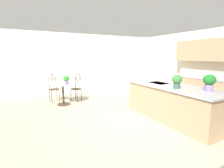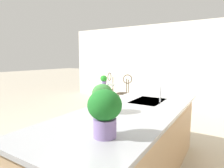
{
  "view_description": "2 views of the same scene",
  "coord_description": "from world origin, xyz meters",
  "px_view_note": "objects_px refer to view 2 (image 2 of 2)",
  "views": [
    {
      "loc": [
        3.45,
        -2.62,
        1.7
      ],
      "look_at": [
        -0.49,
        -0.57,
        0.96
      ],
      "focal_mm": 27.09,
      "sensor_mm": 36.0,
      "label": 1
    },
    {
      "loc": [
        2.34,
        1.83,
        1.53
      ],
      "look_at": [
        -0.98,
        -0.21,
        1.01
      ],
      "focal_mm": 30.69,
      "sensor_mm": 36.0,
      "label": 2
    }
  ],
  "objects_px": {
    "chair_near_window": "(124,90)",
    "potted_plant_counter_far": "(105,110)",
    "potted_plant_on_table": "(104,79)",
    "chair_by_island": "(108,86)",
    "bistro_table": "(102,94)",
    "potted_plant_counter_near": "(102,96)"
  },
  "relations": [
    {
      "from": "bistro_table",
      "to": "potted_plant_counter_near",
      "type": "distance_m",
      "value": 3.77
    },
    {
      "from": "chair_by_island",
      "to": "potted_plant_on_table",
      "type": "distance_m",
      "value": 0.89
    },
    {
      "from": "bistro_table",
      "to": "chair_near_window",
      "type": "distance_m",
      "value": 0.69
    },
    {
      "from": "potted_plant_on_table",
      "to": "potted_plant_counter_far",
      "type": "xyz_separation_m",
      "value": [
        3.52,
        2.39,
        0.23
      ]
    },
    {
      "from": "potted_plant_counter_near",
      "to": "bistro_table",
      "type": "bearing_deg",
      "value": -145.53
    },
    {
      "from": "chair_by_island",
      "to": "bistro_table",
      "type": "bearing_deg",
      "value": 17.4
    },
    {
      "from": "chair_near_window",
      "to": "potted_plant_counter_far",
      "type": "relative_size",
      "value": 2.77
    },
    {
      "from": "potted_plant_on_table",
      "to": "bistro_table",
      "type": "bearing_deg",
      "value": -128.14
    },
    {
      "from": "bistro_table",
      "to": "potted_plant_counter_far",
      "type": "relative_size",
      "value": 2.13
    },
    {
      "from": "potted_plant_counter_far",
      "to": "bistro_table",
      "type": "bearing_deg",
      "value": -145.3
    },
    {
      "from": "chair_near_window",
      "to": "chair_by_island",
      "type": "relative_size",
      "value": 1.0
    },
    {
      "from": "chair_near_window",
      "to": "chair_by_island",
      "type": "distance_m",
      "value": 0.87
    },
    {
      "from": "potted_plant_on_table",
      "to": "chair_near_window",
      "type": "bearing_deg",
      "value": 131.82
    },
    {
      "from": "chair_near_window",
      "to": "potted_plant_on_table",
      "type": "xyz_separation_m",
      "value": [
        0.43,
        -0.48,
        0.33
      ]
    },
    {
      "from": "bistro_table",
      "to": "chair_by_island",
      "type": "height_order",
      "value": "chair_by_island"
    },
    {
      "from": "chair_by_island",
      "to": "potted_plant_on_table",
      "type": "height_order",
      "value": "chair_by_island"
    },
    {
      "from": "potted_plant_counter_far",
      "to": "chair_near_window",
      "type": "bearing_deg",
      "value": -154.21
    },
    {
      "from": "bistro_table",
      "to": "potted_plant_counter_far",
      "type": "height_order",
      "value": "potted_plant_counter_far"
    },
    {
      "from": "potted_plant_on_table",
      "to": "potted_plant_counter_far",
      "type": "height_order",
      "value": "potted_plant_counter_far"
    },
    {
      "from": "potted_plant_on_table",
      "to": "potted_plant_counter_far",
      "type": "bearing_deg",
      "value": 34.14
    },
    {
      "from": "bistro_table",
      "to": "chair_near_window",
      "type": "relative_size",
      "value": 0.77
    },
    {
      "from": "bistro_table",
      "to": "chair_by_island",
      "type": "relative_size",
      "value": 0.77
    }
  ]
}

